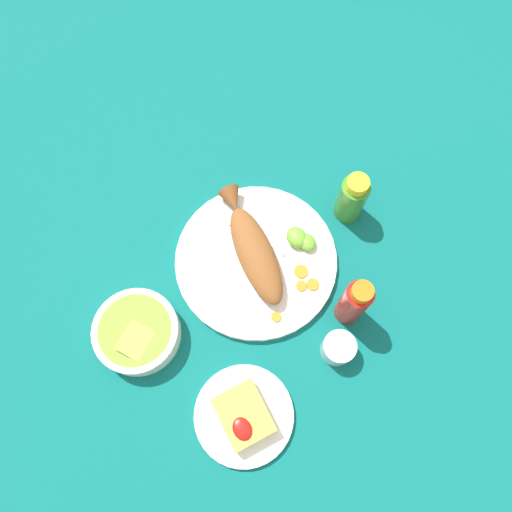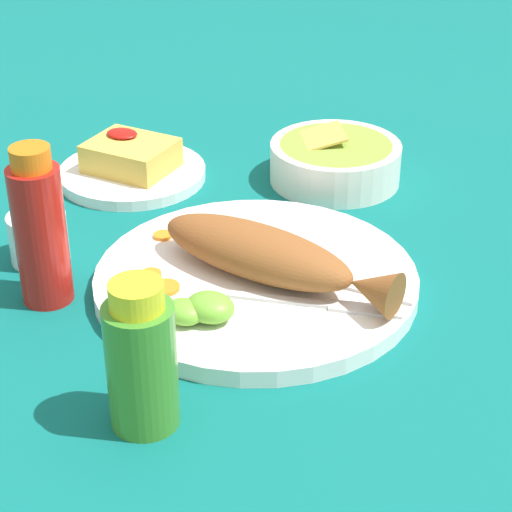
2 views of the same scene
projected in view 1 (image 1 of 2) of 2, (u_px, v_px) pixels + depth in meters
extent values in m
plane|color=#0C605B|center=(256.00, 262.00, 1.03)|extent=(4.00, 4.00, 0.00)
cylinder|color=white|center=(256.00, 261.00, 1.02)|extent=(0.33, 0.33, 0.02)
ellipsoid|color=brown|center=(256.00, 255.00, 0.99)|extent=(0.22, 0.09, 0.05)
cone|color=brown|center=(233.00, 200.00, 1.03)|extent=(0.05, 0.05, 0.05)
cube|color=silver|center=(240.00, 249.00, 1.02)|extent=(0.11, 0.01, 0.00)
cube|color=silver|center=(219.00, 213.00, 1.05)|extent=(0.07, 0.02, 0.00)
cube|color=silver|center=(265.00, 236.00, 1.03)|extent=(0.11, 0.04, 0.00)
cube|color=silver|center=(235.00, 207.00, 1.05)|extent=(0.07, 0.04, 0.00)
cylinder|color=orange|center=(276.00, 317.00, 0.97)|extent=(0.02, 0.02, 0.00)
cylinder|color=orange|center=(313.00, 284.00, 0.99)|extent=(0.03, 0.03, 0.00)
cylinder|color=orange|center=(301.00, 286.00, 0.99)|extent=(0.02, 0.02, 0.00)
cylinder|color=orange|center=(301.00, 271.00, 1.00)|extent=(0.03, 0.03, 0.00)
ellipsoid|color=#6BB233|center=(307.00, 242.00, 1.01)|extent=(0.04, 0.03, 0.02)
ellipsoid|color=#6BB233|center=(296.00, 237.00, 1.02)|extent=(0.05, 0.04, 0.03)
cylinder|color=#B21914|center=(353.00, 303.00, 0.93)|extent=(0.05, 0.05, 0.14)
cylinder|color=orange|center=(362.00, 292.00, 0.85)|extent=(0.04, 0.04, 0.02)
cylinder|color=#3D8428|center=(351.00, 200.00, 1.02)|extent=(0.06, 0.06, 0.11)
cylinder|color=yellow|center=(358.00, 184.00, 0.95)|extent=(0.04, 0.04, 0.02)
cylinder|color=silver|center=(338.00, 348.00, 0.95)|extent=(0.06, 0.06, 0.05)
cylinder|color=white|center=(337.00, 349.00, 0.96)|extent=(0.05, 0.05, 0.02)
cylinder|color=white|center=(244.00, 415.00, 0.92)|extent=(0.18, 0.18, 0.01)
cube|color=gold|center=(244.00, 415.00, 0.90)|extent=(0.10, 0.08, 0.04)
ellipsoid|color=#AD140F|center=(242.00, 429.00, 0.87)|extent=(0.04, 0.03, 0.01)
cylinder|color=white|center=(137.00, 332.00, 0.96)|extent=(0.16, 0.16, 0.05)
cylinder|color=olive|center=(135.00, 331.00, 0.94)|extent=(0.14, 0.14, 0.02)
cube|color=gold|center=(140.00, 343.00, 0.92)|extent=(0.09, 0.09, 0.02)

